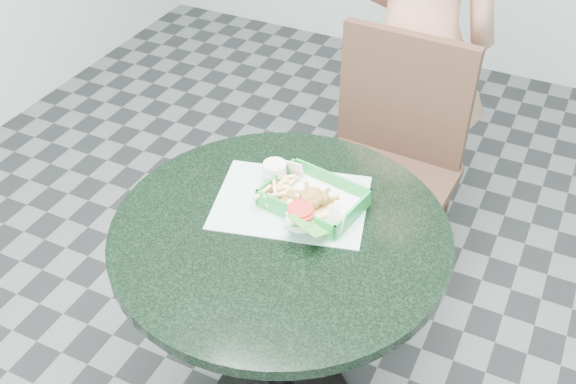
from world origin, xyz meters
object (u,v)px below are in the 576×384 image
at_px(cafe_table, 281,282).
at_px(diner_person, 418,32).
at_px(crab_sandwich, 315,206).
at_px(dining_chair, 388,154).
at_px(food_basket, 313,207).
at_px(sauce_ramekin, 269,178).

relative_size(cafe_table, diner_person, 0.51).
relative_size(cafe_table, crab_sandwich, 7.85).
bearing_deg(crab_sandwich, diner_person, 92.51).
bearing_deg(dining_chair, food_basket, -88.04).
relative_size(dining_chair, food_basket, 3.87).
height_order(cafe_table, sauce_ramekin, sauce_ramekin).
xyz_separation_m(food_basket, sauce_ramekin, (-0.14, 0.02, 0.03)).
height_order(food_basket, sauce_ramekin, sauce_ramekin).
bearing_deg(diner_person, cafe_table, 69.18).
distance_m(diner_person, sauce_ramekin, 0.94).
distance_m(crab_sandwich, sauce_ramekin, 0.16).
bearing_deg(dining_chair, diner_person, 98.78).
height_order(crab_sandwich, sauce_ramekin, crab_sandwich).
bearing_deg(crab_sandwich, food_basket, 120.48).
bearing_deg(diner_person, sauce_ramekin, 63.04).
distance_m(cafe_table, crab_sandwich, 0.24).
relative_size(cafe_table, food_basket, 3.54).
xyz_separation_m(dining_chair, sauce_ramekin, (-0.15, -0.60, 0.27)).
height_order(diner_person, sauce_ramekin, diner_person).
distance_m(food_basket, sauce_ramekin, 0.14).
bearing_deg(cafe_table, sauce_ramekin, 126.39).
bearing_deg(dining_chair, crab_sandwich, -86.43).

